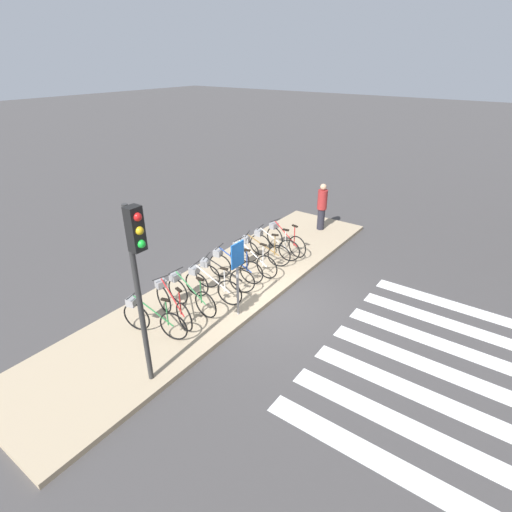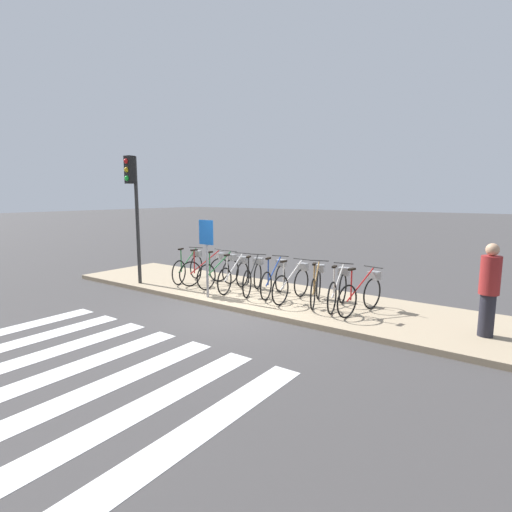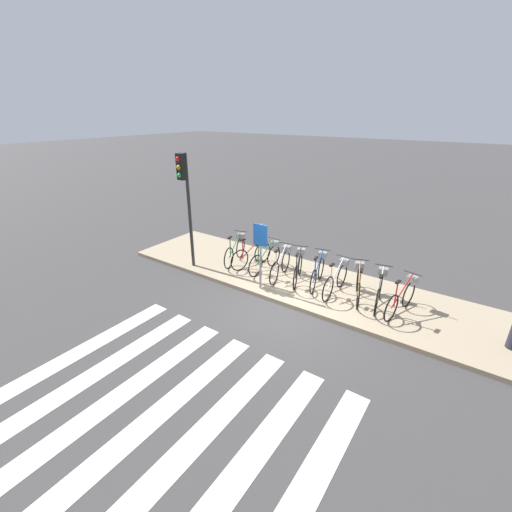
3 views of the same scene
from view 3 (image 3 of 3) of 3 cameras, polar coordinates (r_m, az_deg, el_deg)
ground_plane at (r=9.28m, az=4.72°, el=-8.37°), size 120.00×120.00×0.00m
sidewalk at (r=10.37m, az=8.78°, el=-4.61°), size 12.27×2.88×0.12m
road_crosswalk at (r=6.28m, az=-29.02°, el=-31.13°), size 5.85×8.00×0.01m
parked_bicycle_0 at (r=11.43m, az=-3.37°, el=1.17°), size 0.57×1.64×1.03m
parked_bicycle_1 at (r=11.10m, az=-0.42°, el=0.53°), size 0.58×1.64×1.03m
parked_bicycle_2 at (r=10.80m, az=1.79°, el=-0.16°), size 0.46×1.68×1.03m
parked_bicycle_3 at (r=10.39m, az=4.24°, el=-1.18°), size 0.48×1.66×1.03m
parked_bicycle_4 at (r=10.21m, az=7.09°, el=-1.76°), size 0.69×1.59×1.03m
parked_bicycle_5 at (r=10.07m, az=10.33°, el=-2.36°), size 0.52×1.65×1.03m
parked_bicycle_6 at (r=9.73m, az=13.31°, el=-3.56°), size 0.46×1.68×1.03m
parked_bicycle_7 at (r=9.63m, az=16.70°, el=-4.25°), size 0.69×1.59×1.03m
parked_bicycle_8 at (r=9.47m, az=19.91°, el=-5.16°), size 0.49×1.66×1.03m
parked_bicycle_9 at (r=9.32m, az=23.22°, el=-6.19°), size 0.50×1.66×1.03m
traffic_light at (r=10.62m, az=-11.76°, el=11.02°), size 0.24×0.40×3.59m
sign_post at (r=9.32m, az=0.74°, el=1.73°), size 0.44×0.07×1.93m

